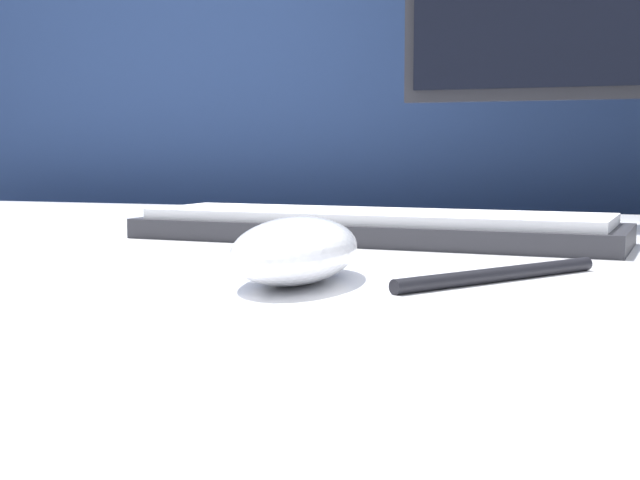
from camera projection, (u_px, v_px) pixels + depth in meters
partition_panel at (504, 291)px, 1.20m from camera, size 5.00×0.03×1.30m
computer_mouse_near at (296, 250)px, 0.48m from camera, size 0.07×0.13×0.04m
keyboard at (373, 227)px, 0.71m from camera, size 0.40×0.14×0.02m
pen at (500, 274)px, 0.49m from camera, size 0.09×0.13×0.01m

